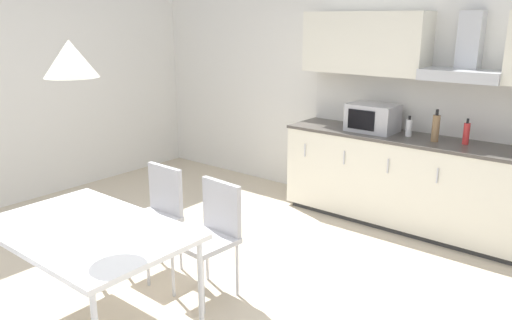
# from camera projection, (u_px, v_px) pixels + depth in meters

# --- Properties ---
(ground_plane) EXTENTS (8.66, 8.36, 0.02)m
(ground_plane) POSITION_uv_depth(u_px,v_px,m) (165.00, 303.00, 3.71)
(ground_plane) COLOR beige
(wall_back) EXTENTS (6.93, 0.10, 2.60)m
(wall_back) POSITION_uv_depth(u_px,v_px,m) (357.00, 87.00, 5.47)
(wall_back) COLOR silver
(wall_back) RESTS_ON ground_plane
(kitchen_counter) EXTENTS (3.32, 0.61, 0.92)m
(kitchen_counter) POSITION_uv_depth(u_px,v_px,m) (446.00, 190.00, 4.73)
(kitchen_counter) COLOR #333333
(kitchen_counter) RESTS_ON ground_plane
(backsplash_tile) EXTENTS (3.30, 0.02, 0.54)m
(backsplash_tile) POSITION_uv_depth(u_px,v_px,m) (465.00, 110.00, 4.74)
(backsplash_tile) COLOR silver
(backsplash_tile) RESTS_ON kitchen_counter
(upper_wall_cabinets) EXTENTS (3.30, 0.40, 0.61)m
(upper_wall_cabinets) POSITION_uv_depth(u_px,v_px,m) (467.00, 47.00, 4.46)
(upper_wall_cabinets) COLOR silver
(microwave) EXTENTS (0.48, 0.35, 0.28)m
(microwave) POSITION_uv_depth(u_px,v_px,m) (373.00, 118.00, 5.06)
(microwave) COLOR #ADADB2
(microwave) RESTS_ON kitchen_counter
(bottle_brown) EXTENTS (0.07, 0.07, 0.30)m
(bottle_brown) POSITION_uv_depth(u_px,v_px,m) (436.00, 128.00, 4.64)
(bottle_brown) COLOR brown
(bottle_brown) RESTS_ON kitchen_counter
(bottle_white) EXTENTS (0.06, 0.06, 0.20)m
(bottle_white) POSITION_uv_depth(u_px,v_px,m) (409.00, 128.00, 4.86)
(bottle_white) COLOR white
(bottle_white) RESTS_ON kitchen_counter
(bottle_red) EXTENTS (0.06, 0.06, 0.24)m
(bottle_red) POSITION_uv_depth(u_px,v_px,m) (466.00, 133.00, 4.55)
(bottle_red) COLOR red
(bottle_red) RESTS_ON kitchen_counter
(dining_table) EXTENTS (1.38, 0.89, 0.72)m
(dining_table) POSITION_uv_depth(u_px,v_px,m) (88.00, 234.00, 3.23)
(dining_table) COLOR white
(dining_table) RESTS_ON ground_plane
(chair_far_left) EXTENTS (0.41, 0.41, 0.87)m
(chair_far_left) POSITION_uv_depth(u_px,v_px,m) (157.00, 208.00, 4.08)
(chair_far_left) COLOR #B2B2B7
(chair_far_left) RESTS_ON ground_plane
(chair_far_right) EXTENTS (0.43, 0.43, 0.87)m
(chair_far_right) POSITION_uv_depth(u_px,v_px,m) (212.00, 228.00, 3.70)
(chair_far_right) COLOR #B2B2B7
(chair_far_right) RESTS_ON ground_plane
(pendant_lamp) EXTENTS (0.32, 0.32, 0.22)m
(pendant_lamp) POSITION_uv_depth(u_px,v_px,m) (70.00, 59.00, 2.93)
(pendant_lamp) COLOR silver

